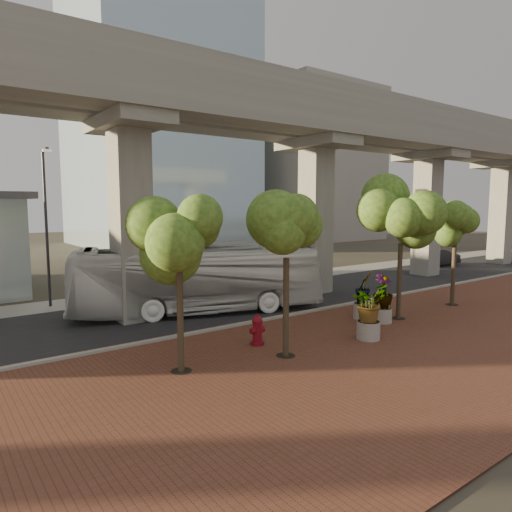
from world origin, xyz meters
TOP-DOWN VIEW (x-y plane):
  - ground at (0.00, 0.00)m, footprint 160.00×160.00m
  - brick_plaza at (0.00, -8.00)m, footprint 70.00×13.00m
  - asphalt_road at (0.00, 2.00)m, footprint 90.00×8.00m
  - curb_strip at (0.00, -2.00)m, footprint 70.00×0.25m
  - far_sidewalk at (0.00, 7.50)m, footprint 90.00×3.00m
  - transit_viaduct at (0.00, 2.00)m, footprint 72.00×5.60m
  - midrise_block at (38.00, 36.00)m, footprint 18.00×16.00m
  - transit_bus at (-2.72, 1.47)m, footprint 13.00×6.84m
  - parked_car at (23.53, 4.33)m, footprint 4.93×1.81m
  - fire_hydrant at (-3.61, -4.77)m, footprint 0.61×0.55m
  - planter_front at (0.50, -6.90)m, footprint 2.11×2.11m
  - planter_right at (3.16, -5.53)m, footprint 2.14×2.14m
  - planter_left at (3.00, -4.51)m, footprint 2.13×2.13m
  - street_tree_far_west at (-7.37, -5.60)m, footprint 3.43×3.43m
  - street_tree_near_west at (-3.58, -6.48)m, footprint 3.19×3.19m
  - street_tree_near_east at (4.38, -5.51)m, footprint 4.17×4.17m
  - street_tree_far_east at (9.34, -5.39)m, footprint 3.24×3.24m
  - streetlamp_west at (-8.58, 7.33)m, footprint 0.42×1.22m
  - streetlamp_east at (10.12, 6.84)m, footprint 0.39×1.16m

SIDE VIEW (x-z plane):
  - ground at x=0.00m, z-range 0.00..0.00m
  - asphalt_road at x=0.00m, z-range 0.00..0.04m
  - brick_plaza at x=0.00m, z-range 0.00..0.06m
  - far_sidewalk at x=0.00m, z-range 0.00..0.06m
  - curb_strip at x=0.00m, z-range 0.00..0.16m
  - fire_hydrant at x=-3.61m, z-range 0.04..1.25m
  - parked_car at x=23.53m, z-range 0.00..1.61m
  - planter_right at x=3.16m, z-range 0.30..2.58m
  - planter_front at x=0.50m, z-range 0.31..2.63m
  - planter_left at x=3.00m, z-range 0.31..2.66m
  - transit_bus at x=-2.72m, z-range 0.00..3.54m
  - street_tree_far_west at x=-7.37m, z-range 1.44..7.38m
  - street_tree_far_east at x=9.34m, z-range 1.52..7.45m
  - street_tree_near_west at x=-3.58m, z-range 1.58..7.57m
  - streetlamp_east at x=10.12m, z-range 0.67..8.64m
  - streetlamp_west at x=-8.58m, z-range 0.71..9.13m
  - street_tree_near_east at x=4.38m, z-range 1.53..8.32m
  - transit_viaduct at x=0.00m, z-range 1.09..13.49m
  - midrise_block at x=38.00m, z-range 0.00..24.00m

